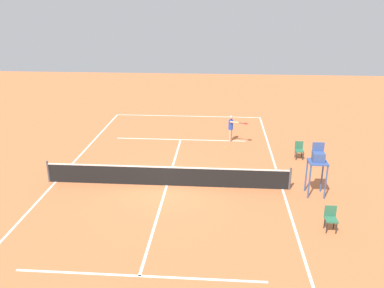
# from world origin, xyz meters

# --- Properties ---
(ground_plane) EXTENTS (60.00, 60.00, 0.00)m
(ground_plane) POSITION_xyz_m (0.00, 0.00, 0.00)
(ground_plane) COLOR #C66B3D
(court_lines) EXTENTS (10.82, 23.75, 0.01)m
(court_lines) POSITION_xyz_m (0.00, 0.00, 0.00)
(court_lines) COLOR white
(court_lines) RESTS_ON ground
(tennis_net) EXTENTS (11.42, 0.10, 1.07)m
(tennis_net) POSITION_xyz_m (0.00, 0.00, 0.50)
(tennis_net) COLOR #4C4C51
(tennis_net) RESTS_ON ground
(player_serving) EXTENTS (1.19, 0.87, 1.65)m
(player_serving) POSITION_xyz_m (-3.12, -6.39, 0.98)
(player_serving) COLOR #D8A884
(player_serving) RESTS_ON ground
(tennis_ball) EXTENTS (0.07, 0.07, 0.07)m
(tennis_ball) POSITION_xyz_m (-2.75, -5.23, 0.03)
(tennis_ball) COLOR #CCE033
(tennis_ball) RESTS_ON ground
(umpire_chair) EXTENTS (0.80, 0.80, 2.41)m
(umpire_chair) POSITION_xyz_m (-6.69, 0.43, 1.61)
(umpire_chair) COLOR #38518C
(umpire_chair) RESTS_ON ground
(courtside_chair_near) EXTENTS (0.44, 0.46, 0.95)m
(courtside_chair_near) POSITION_xyz_m (-6.64, 3.34, 0.53)
(courtside_chair_near) COLOR #262626
(courtside_chair_near) RESTS_ON ground
(courtside_chair_mid) EXTENTS (0.44, 0.46, 0.95)m
(courtside_chair_mid) POSITION_xyz_m (-6.76, -3.89, 0.53)
(courtside_chair_mid) COLOR #262626
(courtside_chair_mid) RESTS_ON ground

